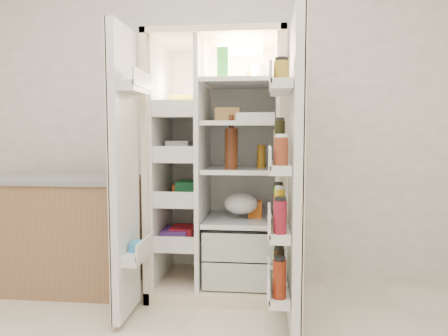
# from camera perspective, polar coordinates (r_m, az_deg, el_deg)

# --- Properties ---
(wall_back) EXTENTS (4.00, 0.02, 2.70)m
(wall_back) POSITION_cam_1_polar(r_m,az_deg,el_deg) (3.42, -1.70, 8.35)
(wall_back) COLOR white
(wall_back) RESTS_ON floor
(refrigerator) EXTENTS (0.92, 0.70, 1.80)m
(refrigerator) POSITION_cam_1_polar(r_m,az_deg,el_deg) (3.09, -0.29, -2.55)
(refrigerator) COLOR beige
(refrigerator) RESTS_ON floor
(freezer_door) EXTENTS (0.15, 0.40, 1.72)m
(freezer_door) POSITION_cam_1_polar(r_m,az_deg,el_deg) (2.59, -13.19, -0.81)
(freezer_door) COLOR silver
(freezer_door) RESTS_ON floor
(fridge_door) EXTENTS (0.17, 0.58, 1.72)m
(fridge_door) POSITION_cam_1_polar(r_m,az_deg,el_deg) (2.37, 9.10, -1.80)
(fridge_door) COLOR silver
(fridge_door) RESTS_ON floor
(kitchen_counter) EXTENTS (1.13, 0.60, 0.82)m
(kitchen_counter) POSITION_cam_1_polar(r_m,az_deg,el_deg) (3.37, -21.13, -7.95)
(kitchen_counter) COLOR #916948
(kitchen_counter) RESTS_ON floor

